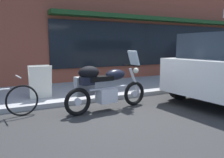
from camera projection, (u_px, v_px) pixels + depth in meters
ground_plane at (117, 115)px, 4.87m from camera, size 80.00×80.00×0.00m
storefront_building at (205, 4)px, 11.52m from camera, size 23.08×0.90×7.45m
touring_motorcycle at (103, 85)px, 5.13m from camera, size 2.17×0.62×1.38m
sandwich_board_sign at (40, 82)px, 5.88m from camera, size 0.55×0.40×0.87m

